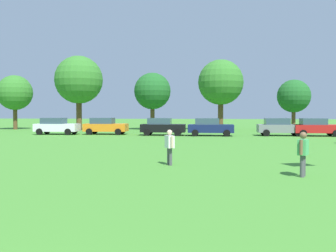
# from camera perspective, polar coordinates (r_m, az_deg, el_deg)

# --- Properties ---
(ground_plane) EXTENTS (160.00, 160.00, 0.00)m
(ground_plane) POSITION_cam_1_polar(r_m,az_deg,el_deg) (32.32, -0.45, -1.92)
(ground_plane) COLOR #42842D
(adult_bystander) EXTENTS (0.50, 0.71, 1.62)m
(adult_bystander) POSITION_cam_1_polar(r_m,az_deg,el_deg) (14.44, 19.71, -3.46)
(adult_bystander) COLOR #4C4C51
(adult_bystander) RESTS_ON ground
(bystander_midfield) EXTENTS (0.48, 0.68, 1.56)m
(bystander_midfield) POSITION_cam_1_polar(r_m,az_deg,el_deg) (16.52, 0.24, -2.75)
(bystander_midfield) COLOR #4C4C51
(bystander_midfield) RESTS_ON ground
(parked_car_white_0) EXTENTS (4.30, 2.02, 1.68)m
(parked_car_white_0) POSITION_cam_1_polar(r_m,az_deg,el_deg) (39.68, -16.51, 0.00)
(parked_car_white_0) COLOR white
(parked_car_white_0) RESTS_ON ground
(parked_car_orange_1) EXTENTS (4.30, 2.02, 1.68)m
(parked_car_orange_1) POSITION_cam_1_polar(r_m,az_deg,el_deg) (38.69, -9.47, 0.01)
(parked_car_orange_1) COLOR orange
(parked_car_orange_1) RESTS_ON ground
(parked_car_black_2) EXTENTS (4.30, 2.02, 1.68)m
(parked_car_black_2) POSITION_cam_1_polar(r_m,az_deg,el_deg) (36.75, -0.86, -0.08)
(parked_car_black_2) COLOR black
(parked_car_black_2) RESTS_ON ground
(parked_car_navy_3) EXTENTS (4.30, 2.02, 1.68)m
(parked_car_navy_3) POSITION_cam_1_polar(r_m,az_deg,el_deg) (36.18, 6.33, -0.13)
(parked_car_navy_3) COLOR #141E4C
(parked_car_navy_3) RESTS_ON ground
(parked_car_gray_4) EXTENTS (4.30, 2.02, 1.68)m
(parked_car_gray_4) POSITION_cam_1_polar(r_m,az_deg,el_deg) (37.58, 16.50, -0.12)
(parked_car_gray_4) COLOR slate
(parked_car_gray_4) RESTS_ON ground
(parked_car_red_5) EXTENTS (4.30, 2.02, 1.68)m
(parked_car_red_5) POSITION_cam_1_polar(r_m,az_deg,el_deg) (38.16, 21.43, -0.15)
(parked_car_red_5) COLOR red
(parked_car_red_5) RESTS_ON ground
(tree_far_left) EXTENTS (4.46, 4.46, 6.95)m
(tree_far_left) POSITION_cam_1_polar(r_m,az_deg,el_deg) (52.39, -22.11, 4.66)
(tree_far_left) COLOR brown
(tree_far_left) RESTS_ON ground
(tree_left) EXTENTS (5.85, 5.85, 9.12)m
(tree_left) POSITION_cam_1_polar(r_m,az_deg,el_deg) (47.83, -13.32, 6.76)
(tree_left) COLOR brown
(tree_left) RESTS_ON ground
(tree_center) EXTENTS (4.60, 4.60, 7.17)m
(tree_center) POSITION_cam_1_polar(r_m,az_deg,el_deg) (47.65, -2.36, 5.26)
(tree_center) COLOR brown
(tree_center) RESTS_ON ground
(tree_right) EXTENTS (5.60, 5.60, 8.72)m
(tree_right) POSITION_cam_1_polar(r_m,az_deg,el_deg) (47.38, 7.97, 6.52)
(tree_right) COLOR brown
(tree_right) RESTS_ON ground
(tree_far_right) EXTENTS (3.92, 3.92, 6.10)m
(tree_far_right) POSITION_cam_1_polar(r_m,az_deg,el_deg) (47.36, 18.45, 4.28)
(tree_far_right) COLOR brown
(tree_far_right) RESTS_ON ground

